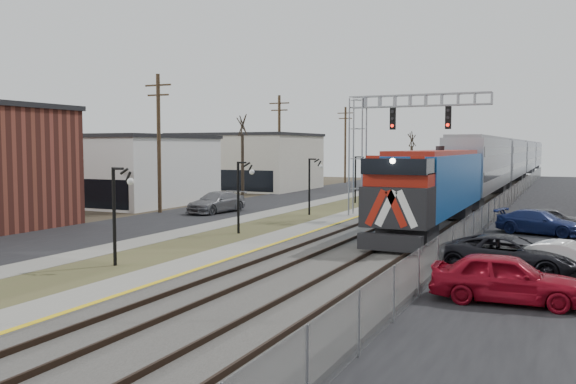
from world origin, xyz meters
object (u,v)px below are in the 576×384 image
Objects in this scene: train at (510,162)px; signal_gantry at (383,135)px; car_lot_a at (506,279)px; car_lot_b at (569,261)px.

signal_gantry reaches higher than train.
car_lot_a is 5.18m from car_lot_b.
train is at bearing 1.88° from car_lot_a.
train reaches higher than car_lot_a.
car_lot_b is (7.02, -56.92, -2.30)m from train.
car_lot_a is 1.16× the size of car_lot_b.
car_lot_b is (1.75, 4.88, -0.13)m from car_lot_a.
signal_gantry is 22.22m from car_lot_a.
train is 57.40m from car_lot_b.
car_lot_a is at bearing -63.90° from signal_gantry.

